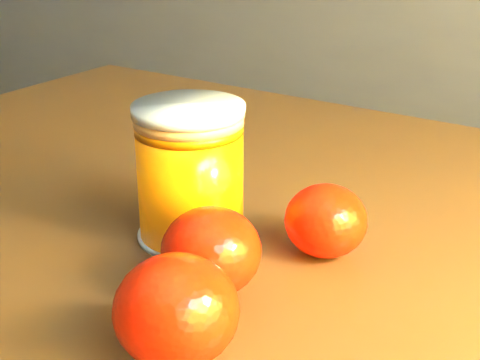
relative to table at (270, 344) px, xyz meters
The scene contains 6 objects.
kitchen_counter 1.53m from the table, 125.29° to the left, with size 3.15×0.60×0.90m, color #535257.
table is the anchor object (origin of this frame).
juice_glass 0.17m from the table, 152.65° to the right, with size 0.09×0.09×0.11m.
orange_front 0.16m from the table, 89.05° to the right, with size 0.07×0.07×0.06m, color #FF1D05.
orange_back 0.14m from the table, ahead, with size 0.06×0.06×0.06m, color #FF1D05.
orange_extra 0.21m from the table, 80.90° to the right, with size 0.08×0.08×0.07m, color #FF1D05.
Camera 1 is at (1.10, -0.21, 1.07)m, focal length 50.00 mm.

